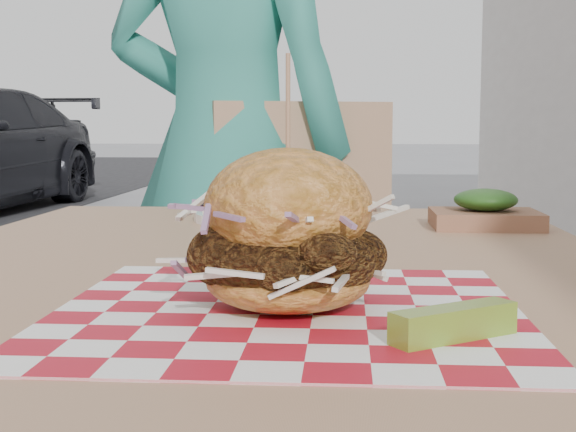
{
  "coord_description": "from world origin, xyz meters",
  "views": [
    {
      "loc": [
        0.45,
        -0.49,
        0.89
      ],
      "look_at": [
        0.4,
        0.12,
        0.82
      ],
      "focal_mm": 50.0,
      "sensor_mm": 36.0,
      "label": 1
    }
  ],
  "objects_px": {
    "diner": "(224,147)",
    "patio_table": "(251,340)",
    "patio_chair": "(288,280)",
    "sandwich": "(288,240)"
  },
  "relations": [
    {
      "from": "diner",
      "to": "patio_table",
      "type": "xyz_separation_m",
      "value": [
        0.19,
        -1.07,
        -0.17
      ]
    },
    {
      "from": "patio_chair",
      "to": "sandwich",
      "type": "xyz_separation_m",
      "value": [
        0.08,
        -1.14,
        0.25
      ]
    },
    {
      "from": "patio_table",
      "to": "sandwich",
      "type": "height_order",
      "value": "sandwich"
    },
    {
      "from": "patio_table",
      "to": "sandwich",
      "type": "bearing_deg",
      "value": -75.15
    },
    {
      "from": "diner",
      "to": "sandwich",
      "type": "distance_m",
      "value": 1.29
    },
    {
      "from": "patio_chair",
      "to": "patio_table",
      "type": "bearing_deg",
      "value": -105.8
    },
    {
      "from": "patio_chair",
      "to": "sandwich",
      "type": "relative_size",
      "value": 4.83
    },
    {
      "from": "sandwich",
      "to": "patio_table",
      "type": "bearing_deg",
      "value": 104.85
    },
    {
      "from": "diner",
      "to": "patio_chair",
      "type": "xyz_separation_m",
      "value": [
        0.16,
        -0.12,
        -0.29
      ]
    },
    {
      "from": "diner",
      "to": "sandwich",
      "type": "bearing_deg",
      "value": 116.86
    }
  ]
}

